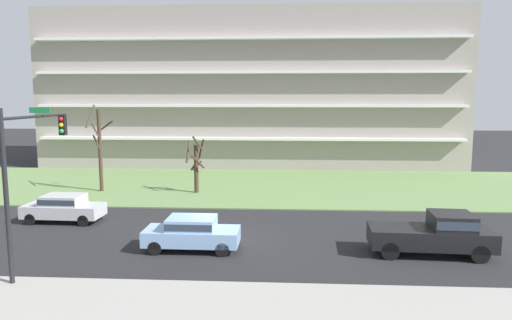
# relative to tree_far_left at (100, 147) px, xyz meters

# --- Properties ---
(ground) EXTENTS (160.00, 160.00, 0.00)m
(ground) POSITION_rel_tree_far_left_xyz_m (10.34, -10.99, -3.41)
(ground) COLOR #232326
(sidewalk_curb_near) EXTENTS (80.00, 4.00, 0.15)m
(sidewalk_curb_near) POSITION_rel_tree_far_left_xyz_m (10.34, -18.99, -3.33)
(sidewalk_curb_near) COLOR #99968E
(sidewalk_curb_near) RESTS_ON ground
(grass_lawn_strip) EXTENTS (80.00, 16.00, 0.08)m
(grass_lawn_strip) POSITION_rel_tree_far_left_xyz_m (10.34, 3.01, -3.37)
(grass_lawn_strip) COLOR #66844C
(grass_lawn_strip) RESTS_ON ground
(apartment_building) EXTENTS (42.45, 14.79, 15.73)m
(apartment_building) POSITION_rel_tree_far_left_xyz_m (10.34, 17.92, 4.46)
(apartment_building) COLOR #9E938C
(apartment_building) RESTS_ON ground
(tree_far_left) EXTENTS (1.79, 1.66, 6.56)m
(tree_far_left) POSITION_rel_tree_far_left_xyz_m (0.00, 0.00, 0.00)
(tree_far_left) COLOR #423023
(tree_far_left) RESTS_ON ground
(tree_left) EXTENTS (1.37, 1.38, 4.33)m
(tree_left) POSITION_rel_tree_far_left_xyz_m (7.30, -0.16, -1.25)
(tree_left) COLOR #423023
(tree_left) RESTS_ON ground
(pickup_black_near_left) EXTENTS (5.50, 2.29, 1.95)m
(pickup_black_near_left) POSITION_rel_tree_far_left_xyz_m (20.62, -13.01, -2.39)
(pickup_black_near_left) COLOR black
(pickup_black_near_left) RESTS_ON ground
(sedan_blue_center_left) EXTENTS (4.41, 1.83, 1.57)m
(sedan_blue_center_left) POSITION_rel_tree_far_left_xyz_m (9.49, -12.99, -2.54)
(sedan_blue_center_left) COLOR #8CB2E0
(sedan_blue_center_left) RESTS_ON ground
(sedan_silver_center_right) EXTENTS (4.46, 1.94, 1.57)m
(sedan_silver_center_right) POSITION_rel_tree_far_left_xyz_m (1.18, -8.49, -2.54)
(sedan_silver_center_right) COLOR #B7BABF
(sedan_silver_center_right) RESTS_ON ground
(traffic_signal_mast) EXTENTS (0.90, 5.09, 6.71)m
(traffic_signal_mast) POSITION_rel_tree_far_left_xyz_m (3.55, -15.95, 1.15)
(traffic_signal_mast) COLOR black
(traffic_signal_mast) RESTS_ON ground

